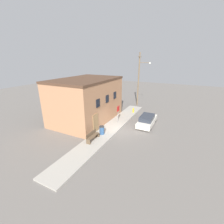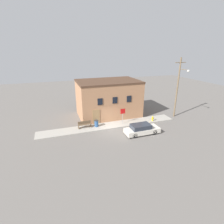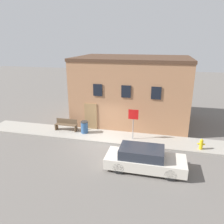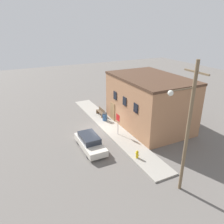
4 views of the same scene
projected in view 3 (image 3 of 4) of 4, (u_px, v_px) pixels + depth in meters
The scene contains 8 objects.
ground_plane at pixel (104, 144), 15.16m from camera, with size 80.00×80.00×0.00m, color #66605B.
sidewalk at pixel (107, 136), 16.14m from camera, with size 19.19×2.16×0.12m.
brick_building at pixel (132, 90), 18.85m from camera, with size 9.32×6.21×5.55m.
fire_hydrant at pixel (201, 144), 14.03m from camera, with size 0.47×0.22×0.71m.
stop_sign at pixel (133, 119), 15.13m from camera, with size 0.70×0.06×2.20m.
bench at pixel (66, 125), 17.02m from camera, with size 1.72×0.44×0.88m.
trash_bin at pixel (84, 127), 16.50m from camera, with size 0.55×0.55×0.91m.
parked_car at pixel (144, 159), 11.99m from camera, with size 4.36×1.67×1.30m.
Camera 3 is at (3.74, -13.20, 6.83)m, focal length 35.00 mm.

